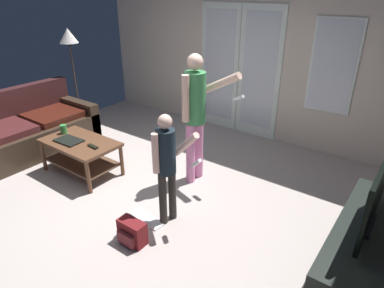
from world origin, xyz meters
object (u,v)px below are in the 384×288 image
at_px(person_adult, 196,108).
at_px(person_child, 167,161).
at_px(coffee_table, 81,150).
at_px(cup_near_edge, 63,129).
at_px(floor_lamp, 69,43).
at_px(laptop_closed, 69,141).
at_px(leather_couch, 29,132).
at_px(backpack, 132,232).
at_px(loose_keyboard, 146,219).
at_px(tv_remote_black, 93,146).
at_px(tv_stand, 361,248).
at_px(flat_screen_tv, 376,196).

height_order(person_adult, person_child, person_adult).
distance_m(coffee_table, cup_near_edge, 0.43).
bearing_deg(floor_lamp, laptop_closed, -39.98).
relative_size(person_adult, cup_near_edge, 13.45).
xyz_separation_m(leather_couch, backpack, (2.74, -0.56, -0.18)).
relative_size(person_adult, person_child, 1.33).
relative_size(floor_lamp, loose_keyboard, 3.67).
bearing_deg(leather_couch, tv_remote_black, 0.75).
height_order(person_adult, backpack, person_adult).
bearing_deg(person_adult, tv_remote_black, -143.15).
height_order(person_child, laptop_closed, person_child).
bearing_deg(backpack, coffee_table, 158.91).
bearing_deg(floor_lamp, backpack, -29.16).
xyz_separation_m(coffee_table, floor_lamp, (-1.54, 1.12, 1.08)).
distance_m(tv_stand, person_child, 1.92).
height_order(coffee_table, loose_keyboard, coffee_table).
relative_size(flat_screen_tv, cup_near_edge, 8.25).
distance_m(person_child, tv_remote_black, 1.33).
height_order(tv_stand, tv_remote_black, tv_remote_black).
bearing_deg(backpack, floor_lamp, 150.84).
bearing_deg(laptop_closed, tv_stand, 5.31).
distance_m(coffee_table, flat_screen_tv, 3.42).
xyz_separation_m(loose_keyboard, cup_near_edge, (-1.77, 0.29, 0.51)).
xyz_separation_m(coffee_table, flat_screen_tv, (3.38, 0.38, 0.43)).
xyz_separation_m(tv_stand, floor_lamp, (-4.92, 0.75, 1.19)).
xyz_separation_m(floor_lamp, backpack, (3.06, -1.71, -1.30)).
bearing_deg(loose_keyboard, leather_couch, 175.16).
bearing_deg(leather_couch, flat_screen_tv, 5.05).
distance_m(flat_screen_tv, person_adult, 2.11).
bearing_deg(person_adult, coffee_table, -149.93).
distance_m(coffee_table, backpack, 1.64).
bearing_deg(tv_remote_black, cup_near_edge, 179.71).
height_order(backpack, cup_near_edge, cup_near_edge).
relative_size(person_adult, backpack, 5.63).
relative_size(laptop_closed, cup_near_edge, 3.00).
xyz_separation_m(tv_stand, person_child, (-1.79, -0.48, 0.50)).
height_order(person_adult, loose_keyboard, person_adult).
bearing_deg(person_adult, backpack, -81.43).
bearing_deg(cup_near_edge, loose_keyboard, -9.41).
xyz_separation_m(leather_couch, laptop_closed, (1.11, -0.05, 0.17)).
bearing_deg(coffee_table, flat_screen_tv, 6.36).
bearing_deg(laptop_closed, backpack, -19.35).
bearing_deg(coffee_table, tv_remote_black, -1.90).
xyz_separation_m(leather_couch, person_adult, (2.53, 0.79, 0.67)).
bearing_deg(tv_stand, person_adult, 169.34).
bearing_deg(person_child, cup_near_edge, 175.66).
bearing_deg(leather_couch, person_adult, 17.33).
xyz_separation_m(person_adult, floor_lamp, (-2.85, 0.36, 0.45)).
xyz_separation_m(person_child, tv_remote_black, (-1.30, 0.10, -0.25)).
bearing_deg(cup_near_edge, flat_screen_tv, 5.05).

